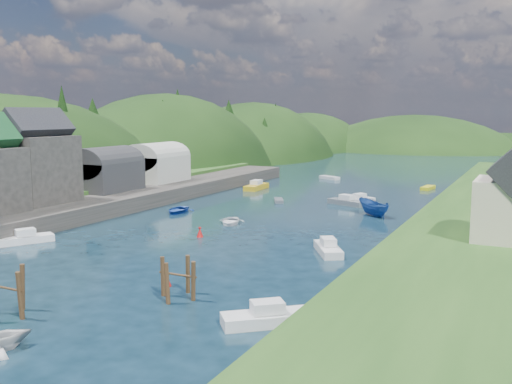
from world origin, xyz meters
The scene contains 13 objects.
ground centered at (0.00, 50.00, 0.00)m, with size 600.00×600.00×0.00m, color black.
hillside_left centered at (-45.00, 75.00, -8.03)m, with size 44.00×245.56×52.00m.
far_hills centered at (1.22, 174.01, -10.80)m, with size 103.00×68.00×44.00m.
hill_trees centered at (0.73, 65.31, 11.14)m, with size 90.89×148.64×12.61m.
quay_left centered at (-24.00, 20.00, 1.00)m, with size 12.00×110.00×2.00m, color #2D2B28.
terrace_left_grass centered at (-31.00, 20.00, 1.25)m, with size 12.00×110.00×2.50m, color #234719.
boat_sheds centered at (-26.00, 39.00, 5.27)m, with size 7.00×21.00×7.50m.
terrace_right centered at (25.00, 40.00, 1.20)m, with size 16.00×120.00×2.40m, color #234719.
piling_cluster_near centered at (-1.63, -4.39, 1.28)m, with size 3.07×2.88×3.70m.
piling_cluster_far centered at (6.13, 3.37, 1.14)m, with size 3.02×2.84×3.42m.
channel_buoy_near centered at (3.79, 5.34, 0.48)m, with size 0.70×0.70×1.10m.
channel_buoy_far centered at (-2.94, 20.82, 0.48)m, with size 0.70×0.70×1.10m.
moored_boats centered at (-2.57, 22.36, 0.68)m, with size 35.57×88.17×2.43m.
Camera 1 is at (27.96, -28.51, 12.86)m, focal length 40.00 mm.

